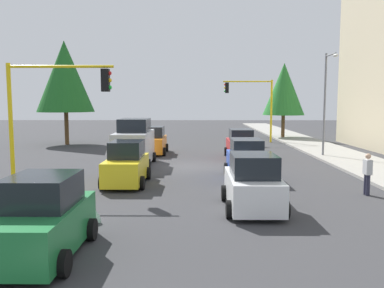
{
  "coord_description": "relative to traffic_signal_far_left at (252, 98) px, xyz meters",
  "views": [
    {
      "loc": [
        23.0,
        0.5,
        3.75
      ],
      "look_at": [
        -1.1,
        0.25,
        1.2
      ],
      "focal_mm": 37.08,
      "sensor_mm": 36.0,
      "label": 1
    }
  ],
  "objects": [
    {
      "name": "delivery_van_silver",
      "position": [
        13.68,
        -8.88,
        -2.82
      ],
      "size": [
        4.8,
        2.22,
        2.77
      ],
      "color": "#B2B5BA",
      "rests_on": "ground"
    },
    {
      "name": "tree_roadside_far",
      "position": [
        -4.0,
        3.78,
        0.97
      ],
      "size": [
        4.23,
        4.23,
        7.73
      ],
      "color": "brown",
      "rests_on": "ground"
    },
    {
      "name": "car_blue",
      "position": [
        17.76,
        -2.77,
        -3.2
      ],
      "size": [
        3.94,
        1.93,
        1.98
      ],
      "color": "blue",
      "rests_on": "ground"
    },
    {
      "name": "lane_arrow_near",
      "position": [
        25.51,
        -8.72,
        -4.09
      ],
      "size": [
        2.4,
        1.1,
        1.1
      ],
      "color": "silver",
      "rests_on": "ground"
    },
    {
      "name": "tree_opposite_side",
      "position": [
        2.0,
        -16.72,
        1.89
      ],
      "size": [
        4.96,
        4.96,
        9.09
      ],
      "color": "brown",
      "rests_on": "ground"
    },
    {
      "name": "car_green",
      "position": [
        27.65,
        -8.99,
        -3.2
      ],
      "size": [
        3.69,
        2.06,
        1.98
      ],
      "color": "#1E7238",
      "rests_on": "ground"
    },
    {
      "name": "car_orange",
      "position": [
        8.23,
        -8.32,
        -3.2
      ],
      "size": [
        4.14,
        1.95,
        1.98
      ],
      "color": "orange",
      "rests_on": "ground"
    },
    {
      "name": "traffic_signal_near_right",
      "position": [
        20.0,
        -11.37,
        -0.26
      ],
      "size": [
        0.36,
        4.59,
        5.41
      ],
      "color": "yellow",
      "rests_on": "ground"
    },
    {
      "name": "pedestrian_crossing",
      "position": [
        21.19,
        1.7,
        -3.19
      ],
      "size": [
        0.4,
        0.24,
        1.7
      ],
      "color": "#262638",
      "rests_on": "ground"
    },
    {
      "name": "ground_plane",
      "position": [
        14.0,
        -5.72,
        -4.1
      ],
      "size": [
        120.0,
        120.0,
        0.0
      ],
      "primitive_type": "plane",
      "color": "#353538"
    },
    {
      "name": "traffic_signal_far_left",
      "position": [
        0.0,
        0.0,
        0.0
      ],
      "size": [
        0.36,
        4.59,
        5.8
      ],
      "color": "yellow",
      "rests_on": "ground"
    },
    {
      "name": "sidewalk_kerb",
      "position": [
        9.0,
        4.78,
        -4.02
      ],
      "size": [
        80.0,
        4.0,
        0.15
      ],
      "primitive_type": "cube",
      "color": "gray",
      "rests_on": "ground"
    },
    {
      "name": "car_red",
      "position": [
        10.64,
        -2.24,
        -3.2
      ],
      "size": [
        4.12,
        1.94,
        1.98
      ],
      "color": "red",
      "rests_on": "ground"
    },
    {
      "name": "car_white",
      "position": [
        23.36,
        -3.23,
        -3.2
      ],
      "size": [
        3.74,
        2.02,
        1.98
      ],
      "color": "white",
      "rests_on": "ground"
    },
    {
      "name": "street_lamp_curbside",
      "position": [
        10.39,
        3.48,
        0.25
      ],
      "size": [
        2.15,
        0.28,
        7.0
      ],
      "color": "slate",
      "rests_on": "ground"
    },
    {
      "name": "car_yellow",
      "position": [
        19.09,
        -8.4,
        -3.2
      ],
      "size": [
        3.79,
        1.92,
        1.98
      ],
      "color": "yellow",
      "rests_on": "ground"
    }
  ]
}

